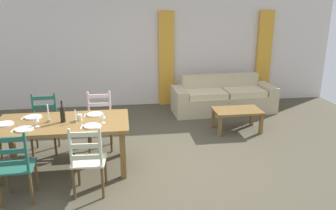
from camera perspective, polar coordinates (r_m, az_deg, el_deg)
ground_plane at (r=5.24m, az=-3.62°, el=-10.35°), size 9.60×9.60×0.02m
wall_far at (r=8.01m, az=-5.70°, el=9.52°), size 9.60×0.16×2.70m
curtain_panel_left at (r=7.98m, az=-0.30°, el=7.76°), size 0.35×0.08×2.20m
curtain_panel_right at (r=8.63m, az=15.86°, el=7.83°), size 0.35×0.08×2.20m
dining_table at (r=5.11m, az=-17.41°, el=-3.64°), size 1.90×0.96×0.75m
dining_chair_near_left at (r=4.58m, az=-24.43°, el=-9.45°), size 0.44×0.42×0.96m
dining_chair_near_right at (r=4.44m, az=-13.33°, el=-9.11°), size 0.45×0.43×0.96m
dining_chair_far_left at (r=5.93m, az=-20.14°, el=-2.91°), size 0.43×0.41×0.96m
dining_chair_far_right at (r=5.79m, az=-11.45°, el=-2.65°), size 0.42×0.40×0.96m
dinner_plate_near_left at (r=4.95m, az=-23.10°, el=-3.77°), size 0.24×0.24×0.02m
fork_near_left at (r=4.99m, az=-24.76°, el=-3.87°), size 0.03×0.17×0.01m
dinner_plate_near_right at (r=4.78m, az=-12.65°, el=-3.45°), size 0.24×0.24×0.02m
fork_near_right at (r=4.80m, az=-14.43°, el=-3.58°), size 0.03×0.17×0.01m
dinner_plate_far_left at (r=5.40m, az=-21.81°, el=-1.89°), size 0.24×0.24×0.02m
fork_far_left at (r=5.44m, az=-23.33°, el=-2.00°), size 0.03×0.17×0.01m
dinner_plate_far_right at (r=5.25m, az=-12.26°, el=-1.54°), size 0.24×0.24×0.02m
fork_far_right at (r=5.27m, az=-13.88°, el=-1.67°), size 0.02×0.17×0.01m
dinner_plate_head_west at (r=5.27m, az=-25.90°, el=-2.89°), size 0.24×0.24×0.02m
wine_bottle at (r=5.03m, az=-17.40°, el=-1.48°), size 0.07×0.07×0.32m
wine_glass_near_left at (r=4.96m, az=-21.36°, el=-2.24°), size 0.06×0.06×0.16m
wine_glass_near_right at (r=4.85m, az=-10.94°, el=-1.79°), size 0.06×0.06×0.16m
coffee_cup_primary at (r=5.06m, az=-14.70°, el=-2.03°), size 0.07×0.07×0.09m
candle_tall at (r=5.11m, az=-19.53°, el=-1.93°), size 0.05×0.05×0.26m
candle_short at (r=5.00m, az=-15.36°, el=-2.27°), size 0.05×0.05×0.19m
couch at (r=7.75m, az=9.22°, el=1.11°), size 2.32×0.91×0.80m
coffee_table at (r=6.60m, az=11.61°, el=-1.31°), size 0.90×0.56×0.42m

